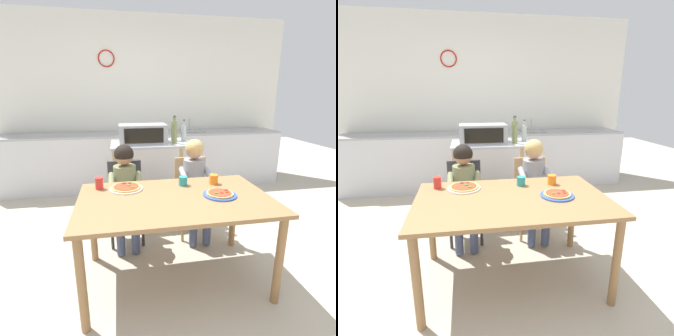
% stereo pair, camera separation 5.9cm
% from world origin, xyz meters
% --- Properties ---
extents(ground_plane, '(10.89, 10.89, 0.00)m').
position_xyz_m(ground_plane, '(0.00, 1.09, 0.00)').
color(ground_plane, '#B7AD99').
extents(back_wall_tiled, '(4.96, 0.14, 2.70)m').
position_xyz_m(back_wall_tiled, '(-0.00, 2.78, 1.35)').
color(back_wall_tiled, white).
rests_on(back_wall_tiled, ground).
extents(kitchen_counter, '(4.46, 0.60, 1.08)m').
position_xyz_m(kitchen_counter, '(0.00, 2.37, 0.44)').
color(kitchen_counter, silver).
rests_on(kitchen_counter, ground).
extents(kitchen_island_cart, '(0.95, 0.58, 0.92)m').
position_xyz_m(kitchen_island_cart, '(-0.02, 1.31, 0.61)').
color(kitchen_island_cart, '#B7BABF').
rests_on(kitchen_island_cart, ground).
extents(toaster_oven, '(0.56, 0.33, 0.22)m').
position_xyz_m(toaster_oven, '(-0.12, 1.30, 1.03)').
color(toaster_oven, '#999BA0').
rests_on(toaster_oven, kitchen_island_cart).
extents(bottle_clear_vinegar, '(0.06, 0.06, 0.32)m').
position_xyz_m(bottle_clear_vinegar, '(0.25, 1.20, 1.04)').
color(bottle_clear_vinegar, olive).
rests_on(bottle_clear_vinegar, kitchen_island_cart).
extents(bottle_tall_green_wine, '(0.06, 0.06, 0.26)m').
position_xyz_m(bottle_tall_green_wine, '(0.40, 1.35, 1.02)').
color(bottle_tall_green_wine, '#ADB7B2').
rests_on(bottle_tall_green_wine, kitchen_island_cart).
extents(bottle_slim_sauce, '(0.07, 0.07, 0.30)m').
position_xyz_m(bottle_slim_sauce, '(0.28, 1.38, 1.04)').
color(bottle_slim_sauce, olive).
rests_on(bottle_slim_sauce, kitchen_island_cart).
extents(dining_table, '(1.46, 0.90, 0.72)m').
position_xyz_m(dining_table, '(0.00, 0.00, 0.64)').
color(dining_table, olive).
rests_on(dining_table, ground).
extents(dining_chair_left, '(0.36, 0.36, 0.81)m').
position_xyz_m(dining_chair_left, '(-0.36, 0.74, 0.48)').
color(dining_chair_left, '#333338').
rests_on(dining_chair_left, ground).
extents(dining_chair_right, '(0.36, 0.36, 0.81)m').
position_xyz_m(dining_chair_right, '(0.35, 0.76, 0.48)').
color(dining_chair_right, tan).
rests_on(dining_chair_right, ground).
extents(child_in_olive_shirt, '(0.32, 0.42, 1.00)m').
position_xyz_m(child_in_olive_shirt, '(-0.36, 0.61, 0.65)').
color(child_in_olive_shirt, '#424C6B').
rests_on(child_in_olive_shirt, ground).
extents(child_in_grey_shirt, '(0.32, 0.42, 1.03)m').
position_xyz_m(child_in_grey_shirt, '(0.35, 0.64, 0.66)').
color(child_in_grey_shirt, '#424C6B').
rests_on(child_in_grey_shirt, ground).
extents(pizza_plate_white, '(0.27, 0.27, 0.03)m').
position_xyz_m(pizza_plate_white, '(-0.36, 0.25, 0.74)').
color(pizza_plate_white, white).
rests_on(pizza_plate_white, dining_table).
extents(pizza_plate_blue_rimmed, '(0.26, 0.26, 0.03)m').
position_xyz_m(pizza_plate_blue_rimmed, '(0.35, -0.03, 0.74)').
color(pizza_plate_blue_rimmed, '#3356B7').
rests_on(pizza_plate_blue_rimmed, dining_table).
extents(drinking_cup_orange, '(0.08, 0.08, 0.08)m').
position_xyz_m(drinking_cup_orange, '(0.40, 0.25, 0.76)').
color(drinking_cup_orange, orange).
rests_on(drinking_cup_orange, dining_table).
extents(drinking_cup_red, '(0.07, 0.07, 0.10)m').
position_xyz_m(drinking_cup_red, '(-0.58, 0.30, 0.77)').
color(drinking_cup_red, red).
rests_on(drinking_cup_red, dining_table).
extents(drinking_cup_teal, '(0.07, 0.07, 0.08)m').
position_xyz_m(drinking_cup_teal, '(0.12, 0.26, 0.76)').
color(drinking_cup_teal, teal).
rests_on(drinking_cup_teal, dining_table).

